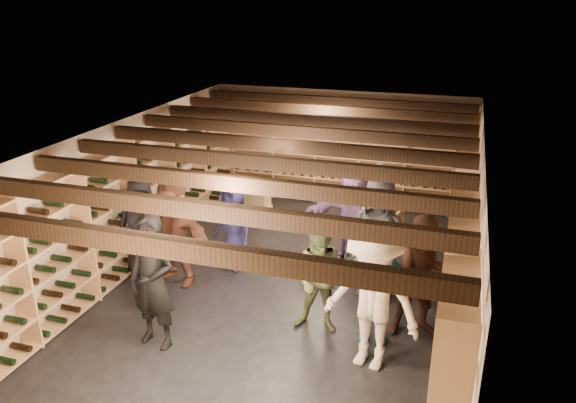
{
  "coord_description": "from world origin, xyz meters",
  "views": [
    {
      "loc": [
        2.45,
        -7.36,
        4.34
      ],
      "look_at": [
        0.04,
        0.2,
        1.33
      ],
      "focal_mm": 35.0,
      "sensor_mm": 36.0,
      "label": 1
    }
  ],
  "objects_px": {
    "person_0": "(143,229)",
    "person_3": "(372,299)",
    "person_2": "(322,279)",
    "person_7": "(379,222)",
    "person_5": "(174,232)",
    "person_4": "(373,286)",
    "person_6": "(233,226)",
    "crate_stack_left": "(257,201)",
    "person_8": "(424,277)",
    "person_11": "(352,216)",
    "person_12": "(378,237)",
    "person_1": "(153,281)",
    "crate_loose": "(398,238)",
    "crate_stack_right": "(388,226)"
  },
  "relations": [
    {
      "from": "person_11",
      "to": "person_5",
      "type": "bearing_deg",
      "value": -148.89
    },
    {
      "from": "crate_stack_right",
      "to": "person_7",
      "type": "relative_size",
      "value": 0.36
    },
    {
      "from": "person_3",
      "to": "person_2",
      "type": "bearing_deg",
      "value": 156.77
    },
    {
      "from": "crate_stack_right",
      "to": "person_11",
      "type": "bearing_deg",
      "value": -116.63
    },
    {
      "from": "person_2",
      "to": "person_3",
      "type": "xyz_separation_m",
      "value": [
        0.76,
        -0.56,
        0.15
      ]
    },
    {
      "from": "person_4",
      "to": "person_7",
      "type": "bearing_deg",
      "value": 82.79
    },
    {
      "from": "crate_stack_left",
      "to": "person_0",
      "type": "xyz_separation_m",
      "value": [
        -0.91,
        -2.68,
        0.4
      ]
    },
    {
      "from": "crate_stack_left",
      "to": "person_2",
      "type": "height_order",
      "value": "person_2"
    },
    {
      "from": "person_4",
      "to": "person_7",
      "type": "distance_m",
      "value": 1.82
    },
    {
      "from": "crate_stack_left",
      "to": "person_6",
      "type": "xyz_separation_m",
      "value": [
        0.33,
        -1.95,
        0.31
      ]
    },
    {
      "from": "person_1",
      "to": "person_5",
      "type": "distance_m",
      "value": 1.7
    },
    {
      "from": "crate_stack_left",
      "to": "person_2",
      "type": "relative_size",
      "value": 0.55
    },
    {
      "from": "person_0",
      "to": "person_3",
      "type": "relative_size",
      "value": 0.89
    },
    {
      "from": "person_12",
      "to": "person_4",
      "type": "bearing_deg",
      "value": -75.01
    },
    {
      "from": "person_4",
      "to": "person_5",
      "type": "xyz_separation_m",
      "value": [
        -3.2,
        0.66,
        0.06
      ]
    },
    {
      "from": "person_12",
      "to": "person_1",
      "type": "bearing_deg",
      "value": -130.65
    },
    {
      "from": "person_1",
      "to": "crate_stack_left",
      "type": "bearing_deg",
      "value": 102.16
    },
    {
      "from": "person_3",
      "to": "person_6",
      "type": "bearing_deg",
      "value": 156.61
    },
    {
      "from": "crate_loose",
      "to": "person_11",
      "type": "bearing_deg",
      "value": -122.57
    },
    {
      "from": "person_3",
      "to": "person_4",
      "type": "bearing_deg",
      "value": 111.04
    },
    {
      "from": "person_8",
      "to": "person_3",
      "type": "bearing_deg",
      "value": -139.29
    },
    {
      "from": "person_1",
      "to": "person_2",
      "type": "xyz_separation_m",
      "value": [
        1.95,
        0.96,
        -0.14
      ]
    },
    {
      "from": "person_0",
      "to": "person_5",
      "type": "bearing_deg",
      "value": -23.18
    },
    {
      "from": "crate_stack_right",
      "to": "person_5",
      "type": "relative_size",
      "value": 0.4
    },
    {
      "from": "person_0",
      "to": "person_4",
      "type": "distance_m",
      "value": 3.81
    },
    {
      "from": "crate_loose",
      "to": "person_1",
      "type": "distance_m",
      "value": 4.93
    },
    {
      "from": "crate_loose",
      "to": "person_6",
      "type": "relative_size",
      "value": 0.34
    },
    {
      "from": "crate_loose",
      "to": "person_8",
      "type": "xyz_separation_m",
      "value": [
        0.64,
        -2.85,
        0.77
      ]
    },
    {
      "from": "person_2",
      "to": "person_4",
      "type": "relative_size",
      "value": 0.98
    },
    {
      "from": "person_8",
      "to": "person_7",
      "type": "bearing_deg",
      "value": 101.79
    },
    {
      "from": "person_7",
      "to": "person_0",
      "type": "bearing_deg",
      "value": -155.02
    },
    {
      "from": "person_7",
      "to": "person_8",
      "type": "relative_size",
      "value": 1.1
    },
    {
      "from": "crate_stack_left",
      "to": "person_11",
      "type": "bearing_deg",
      "value": -29.75
    },
    {
      "from": "person_1",
      "to": "person_3",
      "type": "xyz_separation_m",
      "value": [
        2.7,
        0.4,
        0.01
      ]
    },
    {
      "from": "person_2",
      "to": "person_3",
      "type": "relative_size",
      "value": 0.84
    },
    {
      "from": "person_0",
      "to": "person_1",
      "type": "distance_m",
      "value": 1.95
    },
    {
      "from": "person_0",
      "to": "person_11",
      "type": "height_order",
      "value": "person_11"
    },
    {
      "from": "person_8",
      "to": "person_12",
      "type": "bearing_deg",
      "value": 112.21
    },
    {
      "from": "person_2",
      "to": "person_7",
      "type": "distance_m",
      "value": 1.85
    },
    {
      "from": "person_6",
      "to": "person_3",
      "type": "bearing_deg",
      "value": -17.57
    },
    {
      "from": "person_8",
      "to": "person_11",
      "type": "xyz_separation_m",
      "value": [
        -1.31,
        1.8,
        -0.01
      ]
    },
    {
      "from": "crate_loose",
      "to": "person_6",
      "type": "distance_m",
      "value": 3.13
    },
    {
      "from": "person_3",
      "to": "person_5",
      "type": "bearing_deg",
      "value": 173.12
    },
    {
      "from": "crate_loose",
      "to": "person_4",
      "type": "bearing_deg",
      "value": -89.44
    },
    {
      "from": "person_12",
      "to": "person_6",
      "type": "bearing_deg",
      "value": -175.53
    },
    {
      "from": "person_7",
      "to": "person_2",
      "type": "bearing_deg",
      "value": -97.54
    },
    {
      "from": "crate_stack_right",
      "to": "crate_loose",
      "type": "height_order",
      "value": "crate_stack_right"
    },
    {
      "from": "person_0",
      "to": "person_12",
      "type": "xyz_separation_m",
      "value": [
        3.61,
        0.57,
        0.1
      ]
    },
    {
      "from": "person_7",
      "to": "person_4",
      "type": "bearing_deg",
      "value": -75.97
    },
    {
      "from": "crate_stack_left",
      "to": "person_8",
      "type": "height_order",
      "value": "person_8"
    }
  ]
}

